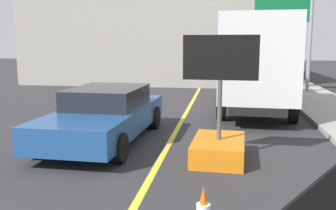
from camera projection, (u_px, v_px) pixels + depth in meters
arrow_board_trailer at (219, 138)px, 8.37m from camera, size 1.60×1.85×2.70m
box_truck at (257, 61)px, 14.19m from camera, size 2.89×7.90×3.42m
pickup_car at (105, 114)px, 9.95m from camera, size 2.28×5.24×1.38m
highway_guide_sign at (294, 24)px, 18.46m from camera, size 2.78×0.33×5.00m
far_building_block at (155, 35)px, 26.18m from camera, size 15.02×9.51×6.13m
traffic_cone_mid_lane at (203, 210)px, 5.12m from camera, size 0.36×0.36×0.65m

